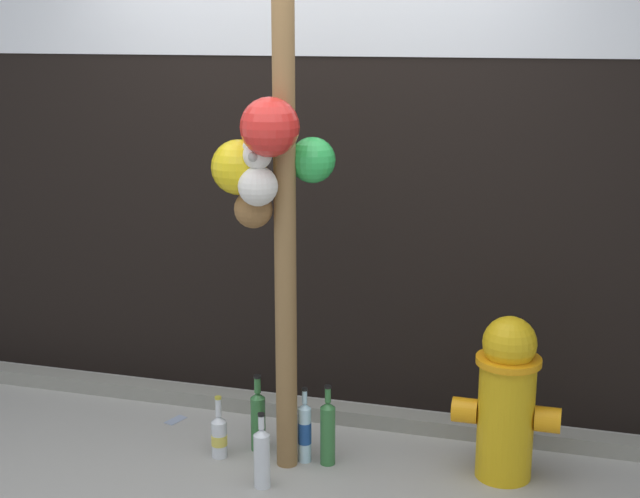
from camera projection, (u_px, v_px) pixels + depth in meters
name	position (u px, v px, depth m)	size (l,w,h in m)	color
building_wall	(314.00, 48.00, 4.67)	(10.00, 0.21, 3.81)	black
curb_strip	(296.00, 408.00, 4.79)	(8.00, 0.12, 0.08)	gray
memorial_post	(272.00, 126.00, 3.87)	(0.54, 0.46, 2.85)	olive
fire_hydrant	(507.00, 398.00, 4.06)	(0.49, 0.29, 0.77)	gold
bottle_0	(262.00, 457.00, 4.02)	(0.07, 0.07, 0.36)	silver
bottle_1	(328.00, 431.00, 4.23)	(0.07, 0.07, 0.40)	#337038
bottle_2	(258.00, 419.00, 4.37)	(0.07, 0.07, 0.39)	#337038
bottle_3	(291.00, 428.00, 4.34)	(0.07, 0.07, 0.33)	silver
bottle_4	(219.00, 435.00, 4.31)	(0.08, 0.08, 0.31)	silver
bottle_5	(305.00, 431.00, 4.26)	(0.06, 0.06, 0.37)	#B2DBEA
litter_2	(176.00, 420.00, 4.73)	(0.12, 0.06, 0.01)	#8C99B2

